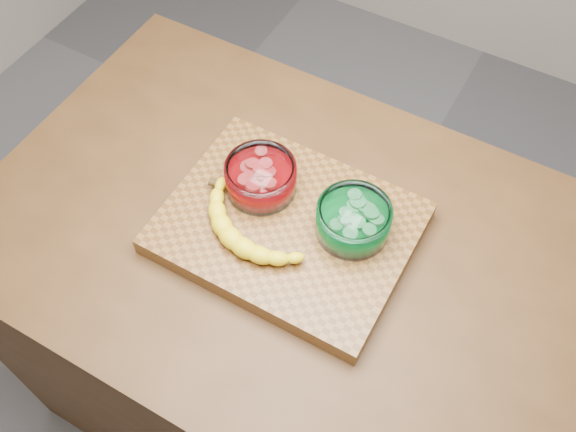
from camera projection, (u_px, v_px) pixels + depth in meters
The scene contains 6 objects.
ground at pixel (288, 392), 1.96m from camera, with size 3.50×3.50×0.00m, color #5D5D62.
counter at pixel (288, 332), 1.59m from camera, with size 1.20×0.80×0.90m, color #482D15.
cutting_board at pixel (288, 228), 1.20m from camera, with size 0.45×0.35×0.04m, color brown.
bowl_red at pixel (261, 178), 1.20m from camera, with size 0.13×0.13×0.06m.
bowl_green at pixel (353, 220), 1.15m from camera, with size 0.14×0.14×0.06m.
banana at pixel (253, 225), 1.16m from camera, with size 0.26×0.16×0.04m, color yellow, non-canonical shape.
Camera 1 is at (0.32, -0.57, 1.92)m, focal length 40.00 mm.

